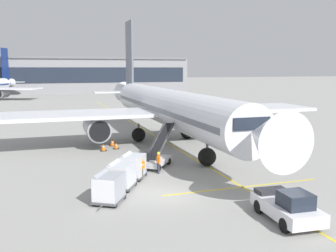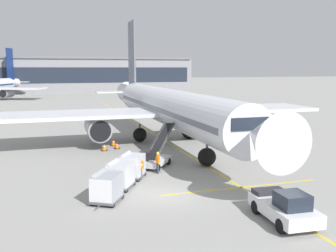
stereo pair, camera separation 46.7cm
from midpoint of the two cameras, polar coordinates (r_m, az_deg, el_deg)
name	(u,v)px [view 1 (the left image)]	position (r m, az deg, el deg)	size (l,w,h in m)	color
ground_plane	(169,196)	(25.24, -0.35, -10.38)	(600.00, 600.00, 0.00)	gray
parked_airplane	(166,107)	(42.60, -0.63, 2.82)	(35.06, 45.40, 15.37)	silver
belt_loader	(157,156)	(32.28, -2.14, -4.45)	(4.17, 4.77, 3.42)	silver
baggage_cart_lead	(133,165)	(28.94, -5.73, -5.86)	(2.40, 2.74, 1.91)	#515156
baggage_cart_second	(121,174)	(26.61, -7.53, -7.19)	(2.40, 2.74, 1.91)	#515156
baggage_cart_third	(108,187)	(24.03, -9.50, -8.98)	(2.40, 2.74, 1.91)	#515156
pushback_tug	(288,206)	(21.98, 16.83, -11.41)	(2.36, 4.52, 1.83)	silver
ground_crew_by_loader	(141,167)	(28.53, -4.53, -6.06)	(0.57, 0.26, 1.74)	#514C42
ground_crew_by_carts	(128,168)	(28.25, -6.44, -6.24)	(0.28, 0.57, 1.74)	black
ground_crew_marshaller	(128,161)	(30.39, -6.37, -5.17)	(0.42, 0.48, 1.74)	black
ground_crew_wingwalker	(158,161)	(30.12, -1.88, -5.25)	(0.29, 0.57, 1.74)	#333847
safety_cone_engine_keepout	(112,142)	(41.32, -8.64, -2.43)	(0.66, 0.66, 0.75)	black
safety_cone_wingtip	(103,147)	(38.96, -9.97, -3.17)	(0.62, 0.62, 0.70)	black
safety_cone_nose_mark	(116,146)	(39.73, -8.10, -2.93)	(0.58, 0.58, 0.66)	black
apron_guidance_line_lead_in	(167,143)	(42.39, -0.41, -2.55)	(0.20, 110.00, 0.01)	yellow
apron_guidance_line_stop_bar	(244,187)	(27.49, 10.75, -8.92)	(12.00, 0.20, 0.01)	yellow
terminal_building	(22,75)	(139.84, -21.06, 7.13)	(113.18, 19.25, 12.02)	gray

